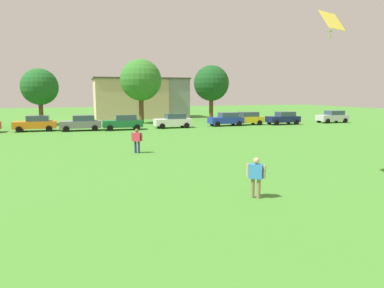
% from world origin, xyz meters
% --- Properties ---
extents(ground_plane, '(160.00, 160.00, 0.00)m').
position_xyz_m(ground_plane, '(0.00, 30.00, 0.00)').
color(ground_plane, '#42842D').
extents(adult_bystander, '(0.59, 0.57, 1.61)m').
position_xyz_m(adult_bystander, '(7.15, 12.77, 0.95)').
color(adult_bystander, '#8C7259').
rests_on(adult_bystander, ground).
extents(bystander_near_trees, '(0.69, 0.56, 1.67)m').
position_xyz_m(bystander_near_trees, '(4.46, 24.59, 0.99)').
color(bystander_near_trees, navy).
rests_on(bystander_near_trees, ground).
extents(kite, '(1.47, 1.03, 1.17)m').
position_xyz_m(kite, '(11.83, 14.63, 7.26)').
color(kite, yellow).
extents(parked_car_orange_1, '(4.30, 2.02, 1.68)m').
position_xyz_m(parked_car_orange_1, '(-3.68, 41.97, 0.86)').
color(parked_car_orange_1, orange).
rests_on(parked_car_orange_1, ground).
extents(parked_car_gray_2, '(4.30, 2.02, 1.68)m').
position_xyz_m(parked_car_gray_2, '(1.01, 40.97, 0.86)').
color(parked_car_gray_2, slate).
rests_on(parked_car_gray_2, ground).
extents(parked_car_green_3, '(4.30, 2.02, 1.68)m').
position_xyz_m(parked_car_green_3, '(5.51, 40.44, 0.86)').
color(parked_car_green_3, '#196B38').
rests_on(parked_car_green_3, ground).
extents(parked_car_white_4, '(4.30, 2.02, 1.68)m').
position_xyz_m(parked_car_white_4, '(11.40, 40.87, 0.86)').
color(parked_car_white_4, white).
rests_on(parked_car_white_4, ground).
extents(parked_car_blue_5, '(4.30, 2.02, 1.68)m').
position_xyz_m(parked_car_blue_5, '(18.45, 41.39, 0.86)').
color(parked_car_blue_5, '#1E38AD').
rests_on(parked_car_blue_5, ground).
extents(parked_car_yellow_6, '(4.30, 2.02, 1.68)m').
position_xyz_m(parked_car_yellow_6, '(21.45, 41.65, 0.86)').
color(parked_car_yellow_6, yellow).
rests_on(parked_car_yellow_6, ground).
extents(parked_car_navy_7, '(4.30, 2.02, 1.68)m').
position_xyz_m(parked_car_navy_7, '(26.37, 40.81, 0.86)').
color(parked_car_navy_7, '#141E4C').
rests_on(parked_car_navy_7, ground).
extents(parked_car_silver_8, '(4.30, 2.02, 1.68)m').
position_xyz_m(parked_car_silver_8, '(34.51, 41.16, 0.86)').
color(parked_car_silver_8, silver).
rests_on(parked_car_silver_8, ground).
extents(tree_left, '(4.62, 4.62, 7.20)m').
position_xyz_m(tree_left, '(-3.78, 49.74, 4.86)').
color(tree_left, brown).
rests_on(tree_left, ground).
extents(tree_right, '(5.51, 5.51, 8.58)m').
position_xyz_m(tree_right, '(8.89, 48.08, 5.79)').
color(tree_right, brown).
rests_on(tree_right, ground).
extents(tree_far_right, '(5.25, 5.25, 8.18)m').
position_xyz_m(tree_far_right, '(19.78, 50.09, 5.52)').
color(tree_far_right, brown).
rests_on(tree_far_right, ground).
extents(house_left, '(10.09, 7.55, 6.57)m').
position_xyz_m(house_left, '(13.38, 59.27, 3.30)').
color(house_left, '#9999A3').
rests_on(house_left, ground).
extents(house_right, '(11.73, 8.13, 6.52)m').
position_xyz_m(house_right, '(8.97, 59.27, 3.27)').
color(house_right, beige).
rests_on(house_right, ground).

